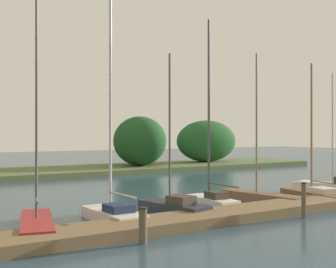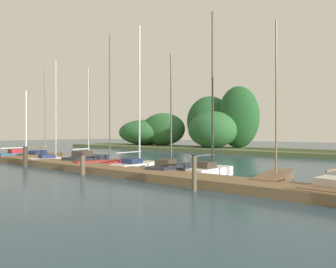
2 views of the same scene
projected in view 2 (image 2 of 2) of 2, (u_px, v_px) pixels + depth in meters
dock_pier at (109, 170)px, 16.24m from camera, size 29.42×1.80×0.35m
far_shore at (231, 130)px, 35.82m from camera, size 58.23×8.60×7.52m
sailboat_0 at (24, 154)px, 25.70m from camera, size 1.25×4.06×5.66m
sailboat_1 at (44, 155)px, 24.64m from camera, size 1.80×3.95×7.30m
sailboat_2 at (54, 159)px, 21.97m from camera, size 1.96×3.47×7.23m
sailboat_3 at (87, 158)px, 21.20m from camera, size 2.01×3.72×6.57m
sailboat_4 at (108, 161)px, 19.41m from camera, size 1.90×4.25×8.28m
sailboat_5 at (138, 162)px, 17.68m from camera, size 1.23×3.37×8.30m
sailboat_6 at (170, 167)px, 16.00m from camera, size 1.64×3.34×6.25m
sailboat_7 at (211, 167)px, 14.92m from camera, size 1.05×3.29×8.01m
sailboat_8 at (276, 176)px, 13.17m from camera, size 1.63×4.46×6.93m
mooring_piling_1 at (25, 156)px, 19.64m from camera, size 0.30×0.30×1.23m
mooring_piling_2 at (83, 164)px, 15.51m from camera, size 0.27×0.27×1.04m
mooring_piling_3 at (194, 173)px, 11.17m from camera, size 0.19×0.19×1.32m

